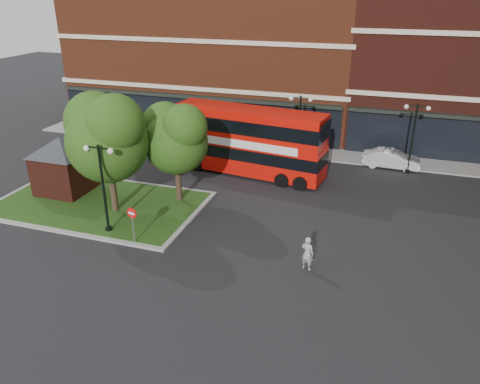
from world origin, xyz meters
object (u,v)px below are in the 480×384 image
(car_silver, at_px, (234,144))
(car_white, at_px, (391,159))
(woman, at_px, (307,253))
(bus, at_px, (249,137))

(car_silver, xyz_separation_m, car_white, (12.10, 0.31, 0.00))
(car_silver, bearing_deg, woman, -150.01)
(woman, bearing_deg, car_white, -85.55)
(bus, distance_m, car_white, 10.73)
(car_silver, distance_m, car_white, 12.10)
(bus, bearing_deg, car_white, 32.19)
(car_silver, height_order, car_white, car_white)
(woman, bearing_deg, bus, -43.25)
(bus, xyz_separation_m, woman, (6.25, -10.90, -1.83))
(car_white, bearing_deg, woman, 169.43)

